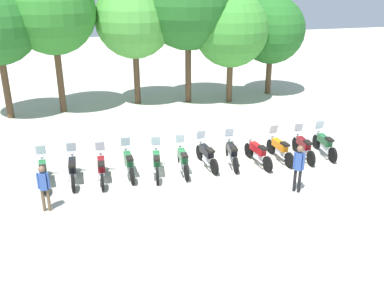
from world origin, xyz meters
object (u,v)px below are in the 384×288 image
at_px(tree_2, 134,19).
at_px(tree_4, 231,30).
at_px(motorcycle_6, 206,154).
at_px(motorcycle_9, 280,148).
at_px(motorcycle_1, 73,169).
at_px(tree_3, 188,4).
at_px(motorcycle_8, 258,153).
at_px(motorcycle_5, 183,159).
at_px(tree_1, 52,11).
at_px(tree_5, 272,30).
at_px(motorcycle_4, 157,162).
at_px(person_0, 44,185).
at_px(motorcycle_7, 232,152).
at_px(motorcycle_2, 101,168).
at_px(person_1, 299,165).
at_px(motorcycle_3, 129,162).
at_px(motorcycle_11, 324,143).
at_px(motorcycle_10, 303,146).
at_px(motorcycle_0, 43,172).

height_order(tree_2, tree_4, tree_2).
height_order(motorcycle_6, motorcycle_9, same).
distance_m(motorcycle_1, motorcycle_9, 8.44).
bearing_deg(tree_3, motorcycle_9, -80.70).
relative_size(motorcycle_8, tree_3, 0.26).
bearing_deg(motorcycle_5, motorcycle_9, -85.45).
distance_m(tree_1, tree_5, 13.02).
height_order(motorcycle_4, tree_3, tree_3).
bearing_deg(motorcycle_8, motorcycle_5, 81.69).
bearing_deg(person_0, motorcycle_7, -66.15).
height_order(tree_2, tree_3, tree_3).
relative_size(motorcycle_1, motorcycle_2, 1.00).
relative_size(motorcycle_4, tree_1, 0.28).
relative_size(motorcycle_9, person_1, 1.22).
distance_m(motorcycle_1, tree_1, 10.55).
bearing_deg(motorcycle_7, tree_3, 4.43).
distance_m(motorcycle_3, tree_2, 10.91).
height_order(motorcycle_3, tree_5, tree_5).
height_order(tree_1, tree_4, tree_1).
xyz_separation_m(motorcycle_4, motorcycle_11, (7.38, 0.11, 0.00)).
height_order(motorcycle_6, motorcycle_10, same).
bearing_deg(motorcycle_6, motorcycle_8, -104.62).
xyz_separation_m(motorcycle_9, person_1, (-0.63, -2.78, 0.54)).
height_order(motorcycle_0, motorcycle_9, same).
height_order(motorcycle_9, tree_1, tree_1).
xyz_separation_m(motorcycle_7, person_1, (1.47, -2.87, 0.54)).
height_order(motorcycle_0, motorcycle_2, same).
distance_m(motorcycle_10, tree_5, 11.14).
bearing_deg(motorcycle_7, motorcycle_3, 96.76).
height_order(motorcycle_11, tree_4, tree_4).
distance_m(motorcycle_4, motorcycle_7, 3.17).
bearing_deg(person_0, tree_3, -25.77).
distance_m(tree_2, tree_4, 5.61).
distance_m(motorcycle_4, motorcycle_5, 1.05).
bearing_deg(tree_2, tree_1, -172.12).
bearing_deg(motorcycle_8, tree_4, -18.67).
height_order(motorcycle_6, tree_4, tree_4).
relative_size(motorcycle_0, person_0, 1.34).
bearing_deg(motorcycle_2, motorcycle_5, -87.60).
height_order(motorcycle_7, tree_1, tree_1).
distance_m(motorcycle_9, tree_1, 13.90).
distance_m(motorcycle_1, motorcycle_10, 9.50).
xyz_separation_m(motorcycle_0, motorcycle_10, (10.55, -0.16, 0.00)).
bearing_deg(tree_2, motorcycle_5, -87.74).
bearing_deg(tree_2, motorcycle_10, -60.57).
bearing_deg(motorcycle_3, motorcycle_0, 89.32).
bearing_deg(motorcycle_3, motorcycle_1, 89.74).
height_order(motorcycle_8, tree_5, tree_5).
bearing_deg(tree_1, motorcycle_6, -57.88).
distance_m(motorcycle_9, tree_3, 10.97).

